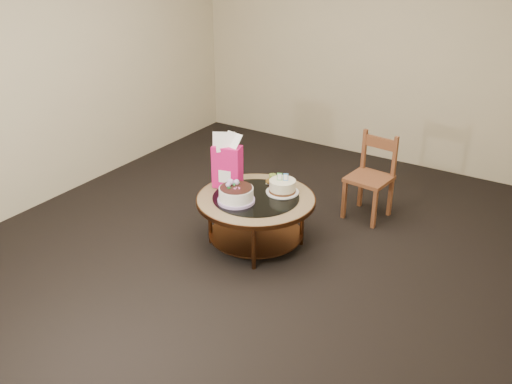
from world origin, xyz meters
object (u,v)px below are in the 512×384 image
Objects in this scene: coffee_table at (256,205)px; dining_chair at (371,176)px; decorated_cake at (236,195)px; gift_bag at (227,161)px; cream_cake at (282,187)px.

dining_chair is at bearing 58.73° from coffee_table.
decorated_cake is 0.64× the size of gift_bag.
coffee_table is 0.23m from decorated_cake.
decorated_cake is 0.39× the size of dining_chair.
cream_cake is 0.35× the size of dining_chair.
decorated_cake is at bearing -119.49° from coffee_table.
gift_bag is at bearing 175.98° from cream_cake.
decorated_cake is 1.40m from dining_chair.
cream_cake is at bearing 52.98° from coffee_table.
dining_chair is at bearing 58.97° from decorated_cake.
gift_bag reaches higher than coffee_table.
gift_bag is (-0.32, 0.04, 0.32)m from coffee_table.
dining_chair is (0.63, 1.03, 0.03)m from coffee_table.
decorated_cake is 1.10× the size of cream_cake.
gift_bag is (-0.23, 0.21, 0.18)m from decorated_cake.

